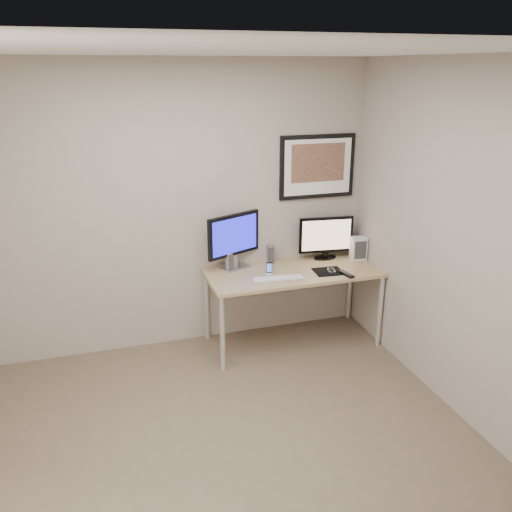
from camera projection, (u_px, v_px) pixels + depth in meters
The scene contains 14 objects.
floor at pixel (226, 451), 3.75m from camera, with size 3.60×3.60×0.00m, color brown.
room at pixel (205, 205), 3.61m from camera, with size 3.60×3.60×3.60m.
desk at pixel (293, 277), 5.03m from camera, with size 1.60×0.70×0.73m.
framed_art at pixel (317, 167), 5.11m from camera, with size 0.75×0.04×0.60m.
monitor_large at pixel (234, 239), 4.98m from camera, with size 0.54×0.28×0.52m.
monitor_tv at pixel (326, 237), 5.25m from camera, with size 0.53×0.15×0.42m.
speaker_left at pixel (229, 261), 5.00m from camera, with size 0.07×0.07×0.17m, color #ADACB1.
speaker_right at pixel (270, 254), 5.16m from camera, with size 0.08×0.08×0.19m, color #ADACB1.
phone_dock at pixel (269, 268), 4.90m from camera, with size 0.05×0.05×0.12m, color black.
keyboard at pixel (278, 278), 4.80m from camera, with size 0.47×0.12×0.02m, color silver.
mousepad at pixel (328, 271), 4.98m from camera, with size 0.26×0.23×0.00m, color black.
mouse at pixel (331, 270), 4.97m from camera, with size 0.05×0.09×0.03m, color black.
remote at pixel (346, 274), 4.90m from camera, with size 0.05×0.19×0.02m, color black.
fan_unit at pixel (358, 248), 5.27m from camera, with size 0.15×0.11×0.22m, color silver.
Camera 1 is at (-0.73, -3.01, 2.52)m, focal length 38.00 mm.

